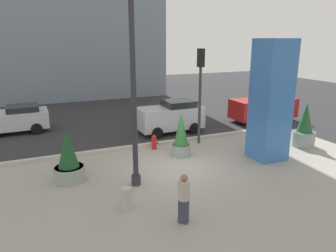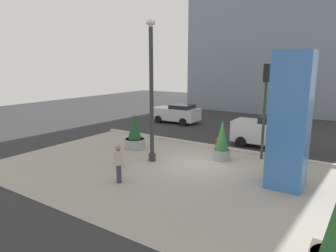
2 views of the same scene
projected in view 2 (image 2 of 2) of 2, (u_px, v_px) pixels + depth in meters
name	position (u px, v px, depth m)	size (l,w,h in m)	color
ground_plane	(229.00, 146.00, 18.23)	(60.00, 60.00, 0.00)	#2D2D30
plaza_pavement	(178.00, 176.00, 13.32)	(18.00, 10.00, 0.02)	#9E998E
curb_strip	(224.00, 148.00, 17.49)	(18.00, 0.24, 0.16)	#B7B2A8
lamp_post	(151.00, 95.00, 14.69)	(0.44, 0.44, 6.96)	#2D2D33
art_pillar_blue	(290.00, 121.00, 11.62)	(1.41, 1.41, 5.40)	#3870BC
potted_plant_curbside	(135.00, 135.00, 17.54)	(1.20, 1.20, 2.08)	gray
potted_plant_near_right	(336.00, 244.00, 6.54)	(1.06, 1.06, 2.58)	#4C4238
potted_plant_by_pillar	(222.00, 143.00, 15.37)	(0.88, 0.88, 2.09)	gray
fire_hydrant	(218.00, 145.00, 17.06)	(0.36, 0.26, 0.75)	red
concrete_bollard	(119.00, 159.00, 14.44)	(0.36, 0.36, 0.75)	#B2ADA3
traffic_light_corner	(265.00, 96.00, 15.08)	(0.28, 0.42, 4.92)	#333833
car_far_lane	(266.00, 131.00, 17.92)	(3.83, 2.06, 1.88)	silver
car_intersection	(177.00, 113.00, 25.47)	(3.92, 2.16, 1.59)	silver
pedestrian_crossing	(119.00, 162.00, 12.41)	(0.51, 0.51, 1.59)	#33384C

